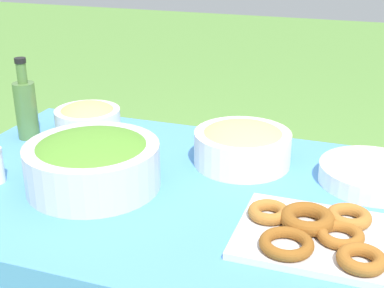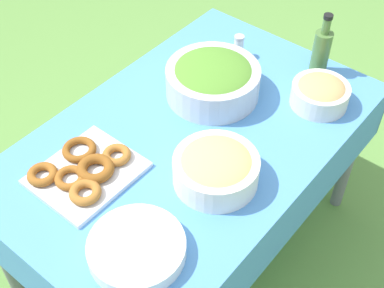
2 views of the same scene
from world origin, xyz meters
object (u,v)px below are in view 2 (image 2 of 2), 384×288
at_px(plate_stack, 137,248).
at_px(bread_bowl, 320,93).
at_px(salad_bowl, 213,79).
at_px(donut_platter, 85,171).
at_px(olive_oil_bottle, 321,51).
at_px(pasta_bowl, 216,168).

relative_size(plate_stack, bread_bowl, 1.34).
height_order(salad_bowl, plate_stack, salad_bowl).
distance_m(donut_platter, plate_stack, 0.34).
bearing_deg(donut_platter, olive_oil_bottle, -18.08).
height_order(salad_bowl, donut_platter, salad_bowl).
xyz_separation_m(salad_bowl, bread_bowl, (0.20, -0.33, -0.02)).
bearing_deg(donut_platter, bread_bowl, -27.40).
distance_m(pasta_bowl, olive_oil_bottle, 0.68).
height_order(donut_platter, plate_stack, donut_platter).
height_order(donut_platter, bread_bowl, bread_bowl).
xyz_separation_m(pasta_bowl, donut_platter, (-0.24, 0.33, -0.04)).
bearing_deg(bread_bowl, pasta_bowl, 172.80).
distance_m(pasta_bowl, plate_stack, 0.35).
height_order(pasta_bowl, olive_oil_bottle, olive_oil_bottle).
height_order(pasta_bowl, plate_stack, pasta_bowl).
bearing_deg(pasta_bowl, olive_oil_bottle, 2.52).
height_order(pasta_bowl, donut_platter, pasta_bowl).
bearing_deg(donut_platter, pasta_bowl, -53.63).
bearing_deg(olive_oil_bottle, donut_platter, 161.92).
bearing_deg(plate_stack, donut_platter, 71.94).
height_order(salad_bowl, olive_oil_bottle, olive_oil_bottle).
xyz_separation_m(salad_bowl, pasta_bowl, (-0.32, -0.26, -0.01)).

